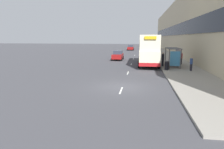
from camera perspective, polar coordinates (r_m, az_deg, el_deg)
ground_plane at (r=16.36m, az=2.99°, el=-3.58°), size 220.00×220.00×0.00m
pavement at (r=54.67m, az=13.72°, el=6.14°), size 5.00×93.00×0.14m
terrace_facade at (r=55.09m, az=18.24°, el=12.41°), size 3.10×93.00×12.55m
lane_mark_0 at (r=15.30m, az=2.60°, el=-4.55°), size 0.12×2.00×0.01m
lane_mark_1 at (r=22.74m, az=4.55°, el=0.43°), size 0.12×2.00×0.01m
lane_mark_2 at (r=30.29m, az=5.54°, el=2.94°), size 0.12×2.00×0.01m
lane_mark_3 at (r=37.87m, az=6.13°, el=4.45°), size 0.12×2.00×0.01m
lane_mark_4 at (r=45.48m, az=6.53°, el=5.46°), size 0.12×2.00×0.01m
bus_shelter at (r=27.53m, az=17.44°, el=5.67°), size 1.60×4.20×2.48m
double_decker_bus_near at (r=29.63m, az=10.40°, el=7.08°), size 2.85×10.44×4.30m
car_0 at (r=63.94m, az=5.33°, el=7.67°), size 2.02×4.16×1.66m
car_1 at (r=68.54m, az=9.14°, el=7.83°), size 1.92×3.97×1.84m
car_2 at (r=36.08m, az=1.68°, el=5.52°), size 1.91×4.25×1.66m
pedestrian_at_shelter at (r=28.01m, az=14.31°, el=4.29°), size 0.37×0.37×1.87m
pedestrian_1 at (r=28.32m, az=18.37°, el=3.94°), size 0.33×0.33×1.67m
pedestrian_2 at (r=30.61m, az=19.14°, el=4.48°), size 0.36×0.36×1.80m
pedestrian_3 at (r=25.06m, az=21.70°, el=2.92°), size 0.33×0.33×1.66m
litter_bin at (r=24.94m, az=15.42°, el=2.52°), size 0.55×0.55×1.05m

